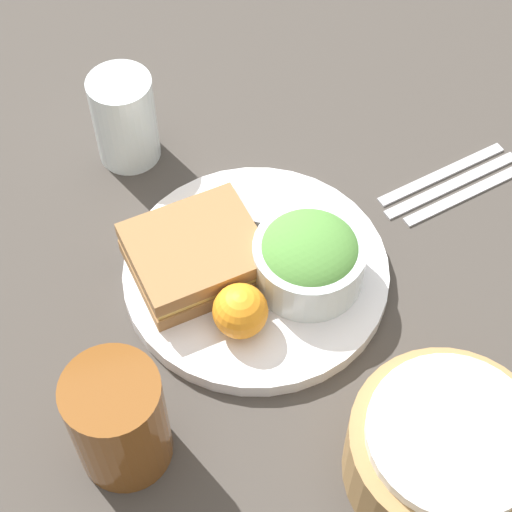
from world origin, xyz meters
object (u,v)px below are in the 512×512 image
(salad_bowl, at_px, (309,258))
(bread_basket, at_px, (445,452))
(drink_glass, at_px, (119,421))
(spoon, at_px, (462,196))
(sandwich, at_px, (196,255))
(dressing_cup, at_px, (265,206))
(plate, at_px, (256,273))
(water_glass, at_px, (125,119))
(fork, at_px, (442,173))
(knife, at_px, (452,184))

(salad_bowl, bearing_deg, bread_basket, 102.62)
(drink_glass, relative_size, bread_basket, 0.71)
(salad_bowl, bearing_deg, spoon, -162.58)
(sandwich, relative_size, dressing_cup, 2.07)
(salad_bowl, xyz_separation_m, bread_basket, (-0.05, 0.21, -0.01))
(drink_glass, bearing_deg, plate, -138.47)
(bread_basket, xyz_separation_m, spoon, (-0.15, -0.28, -0.04))
(sandwich, distance_m, bread_basket, 0.29)
(sandwich, bearing_deg, salad_bowl, 158.15)
(plate, distance_m, water_glass, 0.22)
(water_glass, bearing_deg, dressing_cup, 129.14)
(fork, xyz_separation_m, spoon, (-0.01, 0.04, 0.00))
(knife, bearing_deg, spoon, -90.00)
(dressing_cup, relative_size, drink_glass, 0.57)
(spoon, height_order, water_glass, water_glass)
(drink_glass, xyz_separation_m, fork, (-0.39, -0.21, -0.06))
(spoon, bearing_deg, plate, 175.78)
(bread_basket, distance_m, fork, 0.34)
(dressing_cup, distance_m, spoon, 0.22)
(sandwich, xyz_separation_m, bread_basket, (-0.15, 0.25, 0.00))
(plate, height_order, spoon, plate)
(water_glass, bearing_deg, fork, 158.09)
(water_glass, bearing_deg, plate, 113.24)
(drink_glass, bearing_deg, water_glass, -102.06)
(salad_bowl, relative_size, water_glass, 1.02)
(plate, distance_m, bread_basket, 0.26)
(dressing_cup, height_order, spoon, dressing_cup)
(salad_bowl, bearing_deg, water_glass, -59.63)
(dressing_cup, bearing_deg, spoon, 173.86)
(water_glass, bearing_deg, knife, 155.72)
(salad_bowl, distance_m, drink_glass, 0.24)
(knife, relative_size, water_glass, 1.61)
(plate, xyz_separation_m, knife, (-0.24, -0.06, -0.01))
(knife, xyz_separation_m, water_glass, (0.32, -0.15, 0.05))
(plate, distance_m, dressing_cup, 0.07)
(salad_bowl, relative_size, drink_glass, 0.93)
(bread_basket, bearing_deg, drink_glass, -20.67)
(plate, bearing_deg, knife, -166.89)
(plate, bearing_deg, sandwich, -16.83)
(sandwich, distance_m, fork, 0.30)
(sandwich, height_order, bread_basket, bread_basket)
(drink_glass, height_order, spoon, drink_glass)
(plate, xyz_separation_m, fork, (-0.23, -0.07, -0.01))
(bread_basket, distance_m, water_glass, 0.47)
(bread_basket, relative_size, knife, 0.96)
(sandwich, relative_size, fork, 0.85)
(plate, bearing_deg, salad_bowl, 152.44)
(sandwich, distance_m, dressing_cup, 0.09)
(salad_bowl, xyz_separation_m, water_glass, (0.13, -0.23, 0.00))
(dressing_cup, bearing_deg, knife, 178.51)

